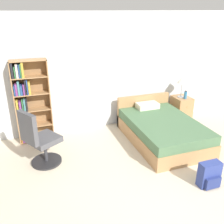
{
  "coord_description": "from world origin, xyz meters",
  "views": [
    {
      "loc": [
        -1.87,
        -2.07,
        2.63
      ],
      "look_at": [
        -0.47,
        1.98,
        0.85
      ],
      "focal_mm": 40.0,
      "sensor_mm": 36.0,
      "label": 1
    }
  ],
  "objects_px": {
    "bookshelf": "(28,102)",
    "bed": "(161,129)",
    "office_chair": "(40,141)",
    "backpack_blue": "(210,175)",
    "nightstand": "(181,109)",
    "table_lamp": "(183,80)",
    "water_bottle": "(185,95)"
  },
  "relations": [
    {
      "from": "nightstand",
      "to": "bed",
      "type": "bearing_deg",
      "value": -142.41
    },
    {
      "from": "bed",
      "to": "office_chair",
      "type": "relative_size",
      "value": 1.84
    },
    {
      "from": "bed",
      "to": "backpack_blue",
      "type": "relative_size",
      "value": 4.76
    },
    {
      "from": "bookshelf",
      "to": "water_bottle",
      "type": "relative_size",
      "value": 8.71
    },
    {
      "from": "bed",
      "to": "nightstand",
      "type": "xyz_separation_m",
      "value": [
        1.0,
        0.77,
        0.05
      ]
    },
    {
      "from": "backpack_blue",
      "to": "nightstand",
      "type": "bearing_deg",
      "value": 66.51
    },
    {
      "from": "bed",
      "to": "nightstand",
      "type": "relative_size",
      "value": 3.25
    },
    {
      "from": "table_lamp",
      "to": "water_bottle",
      "type": "distance_m",
      "value": 0.36
    },
    {
      "from": "bookshelf",
      "to": "backpack_blue",
      "type": "bearing_deg",
      "value": -43.93
    },
    {
      "from": "bed",
      "to": "water_bottle",
      "type": "bearing_deg",
      "value": 33.18
    },
    {
      "from": "bookshelf",
      "to": "nightstand",
      "type": "relative_size",
      "value": 2.83
    },
    {
      "from": "bookshelf",
      "to": "table_lamp",
      "type": "relative_size",
      "value": 3.16
    },
    {
      "from": "office_chair",
      "to": "backpack_blue",
      "type": "distance_m",
      "value": 2.89
    },
    {
      "from": "table_lamp",
      "to": "water_bottle",
      "type": "relative_size",
      "value": 2.76
    },
    {
      "from": "water_bottle",
      "to": "bed",
      "type": "bearing_deg",
      "value": -146.82
    },
    {
      "from": "bed",
      "to": "office_chair",
      "type": "distance_m",
      "value": 2.52
    },
    {
      "from": "bookshelf",
      "to": "backpack_blue",
      "type": "height_order",
      "value": "bookshelf"
    },
    {
      "from": "bookshelf",
      "to": "backpack_blue",
      "type": "relative_size",
      "value": 4.14
    },
    {
      "from": "bed",
      "to": "nightstand",
      "type": "distance_m",
      "value": 1.27
    },
    {
      "from": "bed",
      "to": "table_lamp",
      "type": "distance_m",
      "value": 1.46
    },
    {
      "from": "office_chair",
      "to": "table_lamp",
      "type": "relative_size",
      "value": 1.97
    },
    {
      "from": "nightstand",
      "to": "water_bottle",
      "type": "height_order",
      "value": "water_bottle"
    },
    {
      "from": "nightstand",
      "to": "backpack_blue",
      "type": "xyz_separation_m",
      "value": [
        -1.03,
        -2.37,
        -0.11
      ]
    },
    {
      "from": "office_chair",
      "to": "water_bottle",
      "type": "xyz_separation_m",
      "value": [
        3.5,
        0.78,
        0.22
      ]
    },
    {
      "from": "bookshelf",
      "to": "bed",
      "type": "bearing_deg",
      "value": -18.81
    },
    {
      "from": "nightstand",
      "to": "table_lamp",
      "type": "xyz_separation_m",
      "value": [
        -0.05,
        0.01,
        0.74
      ]
    },
    {
      "from": "office_chair",
      "to": "backpack_blue",
      "type": "xyz_separation_m",
      "value": [
        2.47,
        -1.47,
        -0.29
      ]
    },
    {
      "from": "bookshelf",
      "to": "backpack_blue",
      "type": "xyz_separation_m",
      "value": [
        2.58,
        -2.49,
        -0.68
      ]
    },
    {
      "from": "table_lamp",
      "to": "backpack_blue",
      "type": "relative_size",
      "value": 1.31
    },
    {
      "from": "bed",
      "to": "table_lamp",
      "type": "bearing_deg",
      "value": 39.1
    },
    {
      "from": "bed",
      "to": "backpack_blue",
      "type": "bearing_deg",
      "value": -91.02
    },
    {
      "from": "backpack_blue",
      "to": "bookshelf",
      "type": "bearing_deg",
      "value": 136.07
    }
  ]
}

